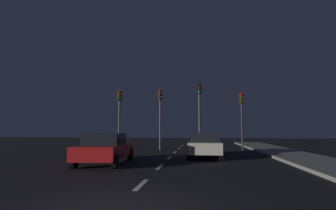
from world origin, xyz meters
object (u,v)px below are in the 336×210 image
object	(u,v)px
traffic_signal_center_right	(199,103)
car_adjacent_lane	(106,148)
car_stopped_ahead	(205,145)
traffic_signal_far_left	(119,108)
traffic_signal_center_left	(160,107)
traffic_signal_far_right	(242,110)

from	to	relation	value
traffic_signal_center_right	car_adjacent_lane	xyz separation A→B (m)	(-4.62, -8.84, -3.05)
traffic_signal_center_right	car_stopped_ahead	distance (m)	6.10
traffic_signal_far_left	car_stopped_ahead	world-z (taller)	traffic_signal_far_left
traffic_signal_center_left	car_adjacent_lane	xyz separation A→B (m)	(-1.38, -8.83, -2.74)
traffic_signal_far_left	traffic_signal_far_right	distance (m)	10.13
traffic_signal_center_right	traffic_signal_far_right	distance (m)	3.42
traffic_signal_far_left	traffic_signal_center_right	world-z (taller)	traffic_signal_center_right
traffic_signal_center_left	car_stopped_ahead	world-z (taller)	traffic_signal_center_left
car_stopped_ahead	traffic_signal_far_right	bearing A→B (deg)	59.86
traffic_signal_center_left	traffic_signal_far_right	bearing A→B (deg)	-0.01
traffic_signal_far_right	car_stopped_ahead	world-z (taller)	traffic_signal_far_right
traffic_signal_far_right	car_stopped_ahead	size ratio (longest dim) A/B	1.03
traffic_signal_center_right	car_stopped_ahead	xyz separation A→B (m)	(0.32, -5.27, -3.04)
traffic_signal_center_right	car_adjacent_lane	distance (m)	10.43
traffic_signal_center_right	car_adjacent_lane	size ratio (longest dim) A/B	1.17
traffic_signal_center_right	traffic_signal_far_left	bearing A→B (deg)	-179.99
traffic_signal_center_right	car_adjacent_lane	bearing A→B (deg)	-117.61
traffic_signal_far_left	traffic_signal_center_right	size ratio (longest dim) A/B	0.91
car_stopped_ahead	traffic_signal_center_right	bearing A→B (deg)	93.43
traffic_signal_center_left	traffic_signal_center_right	distance (m)	3.25
traffic_signal_far_left	traffic_signal_center_right	bearing A→B (deg)	0.01
traffic_signal_center_right	car_stopped_ahead	world-z (taller)	traffic_signal_center_right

